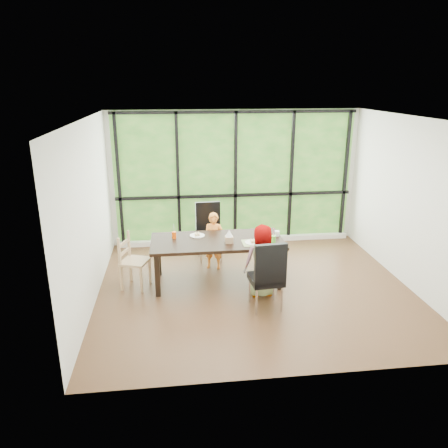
# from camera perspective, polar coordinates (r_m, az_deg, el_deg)

# --- Properties ---
(ground) EXTENTS (5.00, 5.00, 0.00)m
(ground) POSITION_cam_1_polar(r_m,az_deg,el_deg) (7.15, 4.02, -8.40)
(ground) COLOR black
(ground) RESTS_ON ground
(back_wall) EXTENTS (5.00, 0.00, 5.00)m
(back_wall) POSITION_cam_1_polar(r_m,az_deg,el_deg) (8.81, 1.46, 6.10)
(back_wall) COLOR silver
(back_wall) RESTS_ON ground
(foliage_backdrop) EXTENTS (4.80, 0.02, 2.65)m
(foliage_backdrop) POSITION_cam_1_polar(r_m,az_deg,el_deg) (8.79, 1.48, 6.07)
(foliage_backdrop) COLOR #244B1A
(foliage_backdrop) RESTS_ON back_wall
(window_mullions) EXTENTS (4.80, 0.06, 2.65)m
(window_mullions) POSITION_cam_1_polar(r_m,az_deg,el_deg) (8.75, 1.52, 6.01)
(window_mullions) COLOR black
(window_mullions) RESTS_ON back_wall
(window_sill) EXTENTS (4.80, 0.12, 0.10)m
(window_sill) POSITION_cam_1_polar(r_m,az_deg,el_deg) (9.08, 1.49, -2.09)
(window_sill) COLOR silver
(window_sill) RESTS_ON ground
(dining_table) EXTENTS (2.23, 1.17, 0.75)m
(dining_table) POSITION_cam_1_polar(r_m,az_deg,el_deg) (7.19, -0.89, -4.90)
(dining_table) COLOR black
(dining_table) RESTS_ON ground
(chair_window_leather) EXTENTS (0.49, 0.49, 1.08)m
(chair_window_leather) POSITION_cam_1_polar(r_m,az_deg,el_deg) (8.02, -1.92, -1.16)
(chair_window_leather) COLOR black
(chair_window_leather) RESTS_ON ground
(chair_interior_leather) EXTENTS (0.50, 0.50, 1.08)m
(chair_interior_leather) POSITION_cam_1_polar(r_m,az_deg,el_deg) (6.35, 5.56, -6.61)
(chair_interior_leather) COLOR black
(chair_interior_leather) RESTS_ON ground
(chair_end_beech) EXTENTS (0.52, 0.53, 0.90)m
(chair_end_beech) POSITION_cam_1_polar(r_m,az_deg,el_deg) (7.13, -11.65, -4.84)
(chair_end_beech) COLOR tan
(chair_end_beech) RESTS_ON ground
(child_toddler) EXTENTS (0.43, 0.34, 1.03)m
(child_toddler) POSITION_cam_1_polar(r_m,az_deg,el_deg) (7.69, -1.37, -2.23)
(child_toddler) COLOR orange
(child_toddler) RESTS_ON ground
(child_older) EXTENTS (0.58, 0.40, 1.15)m
(child_older) POSITION_cam_1_polar(r_m,az_deg,el_deg) (6.70, 5.03, -4.88)
(child_older) COLOR gray
(child_older) RESTS_ON ground
(placemat) EXTENTS (0.44, 0.32, 0.01)m
(placemat) POSITION_cam_1_polar(r_m,az_deg,el_deg) (6.94, 4.24, -2.48)
(placemat) COLOR tan
(placemat) RESTS_ON dining_table
(plate_far) EXTENTS (0.25, 0.25, 0.02)m
(plate_far) POSITION_cam_1_polar(r_m,az_deg,el_deg) (7.24, -3.54, -1.53)
(plate_far) COLOR white
(plate_far) RESTS_ON dining_table
(plate_near) EXTENTS (0.26, 0.26, 0.02)m
(plate_near) POSITION_cam_1_polar(r_m,az_deg,el_deg) (6.92, 3.84, -2.45)
(plate_near) COLOR white
(plate_near) RESTS_ON dining_table
(orange_cup) EXTENTS (0.07, 0.07, 0.11)m
(orange_cup) POSITION_cam_1_polar(r_m,az_deg,el_deg) (7.15, -6.59, -1.45)
(orange_cup) COLOR #FF5408
(orange_cup) RESTS_ON dining_table
(green_cup) EXTENTS (0.08, 0.08, 0.12)m
(green_cup) POSITION_cam_1_polar(r_m,az_deg,el_deg) (6.94, 6.50, -2.03)
(green_cup) COLOR #62D13C
(green_cup) RESTS_ON dining_table
(white_mug) EXTENTS (0.08, 0.08, 0.08)m
(white_mug) POSITION_cam_1_polar(r_m,az_deg,el_deg) (7.28, 7.01, -1.23)
(white_mug) COLOR white
(white_mug) RESTS_ON dining_table
(tissue_box) EXTENTS (0.12, 0.12, 0.11)m
(tissue_box) POSITION_cam_1_polar(r_m,az_deg,el_deg) (6.91, 0.67, -2.07)
(tissue_box) COLOR tan
(tissue_box) RESTS_ON dining_table
(crepe_rolls_far) EXTENTS (0.10, 0.12, 0.04)m
(crepe_rolls_far) POSITION_cam_1_polar(r_m,az_deg,el_deg) (7.23, -3.55, -1.33)
(crepe_rolls_far) COLOR tan
(crepe_rolls_far) RESTS_ON plate_far
(crepe_rolls_near) EXTENTS (0.10, 0.12, 0.04)m
(crepe_rolls_near) POSITION_cam_1_polar(r_m,az_deg,el_deg) (6.92, 3.84, -2.25)
(crepe_rolls_near) COLOR tan
(crepe_rolls_near) RESTS_ON plate_near
(straw_white) EXTENTS (0.01, 0.04, 0.20)m
(straw_white) POSITION_cam_1_polar(r_m,az_deg,el_deg) (7.12, -6.62, -0.73)
(straw_white) COLOR white
(straw_white) RESTS_ON orange_cup
(straw_pink) EXTENTS (0.01, 0.04, 0.20)m
(straw_pink) POSITION_cam_1_polar(r_m,az_deg,el_deg) (6.90, 6.53, -1.24)
(straw_pink) COLOR pink
(straw_pink) RESTS_ON green_cup
(tissue) EXTENTS (0.12, 0.12, 0.11)m
(tissue) POSITION_cam_1_polar(r_m,az_deg,el_deg) (6.87, 0.68, -1.22)
(tissue) COLOR white
(tissue) RESTS_ON tissue_box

